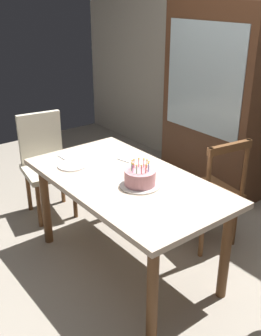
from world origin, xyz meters
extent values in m
plane|color=#9E9384|center=(0.00, 0.00, 0.00)|extent=(6.40, 6.40, 0.00)
cube|color=beige|center=(0.00, 0.00, 0.74)|extent=(1.55, 0.85, 0.04)
cylinder|color=brown|center=(-0.67, -0.32, 0.36)|extent=(0.07, 0.07, 0.72)
cylinder|color=brown|center=(0.67, -0.32, 0.36)|extent=(0.07, 0.07, 0.72)
cylinder|color=brown|center=(-0.67, 0.32, 0.36)|extent=(0.07, 0.07, 0.72)
cylinder|color=brown|center=(0.67, 0.32, 0.36)|extent=(0.07, 0.07, 0.72)
cylinder|color=silver|center=(0.15, 0.01, 0.76)|extent=(0.28, 0.28, 0.01)
cylinder|color=#D18C93|center=(0.15, 0.01, 0.82)|extent=(0.21, 0.21, 0.10)
cylinder|color=#E54C4C|center=(0.21, 0.01, 0.90)|extent=(0.01, 0.01, 0.05)
sphere|color=#FFC64C|center=(0.21, 0.01, 0.93)|extent=(0.01, 0.01, 0.01)
cylinder|color=#4C7FE5|center=(0.20, 0.04, 0.90)|extent=(0.01, 0.01, 0.05)
sphere|color=#FFC64C|center=(0.20, 0.04, 0.93)|extent=(0.01, 0.01, 0.01)
cylinder|color=yellow|center=(0.18, 0.05, 0.90)|extent=(0.01, 0.01, 0.05)
sphere|color=#FFC64C|center=(0.18, 0.05, 0.93)|extent=(0.01, 0.01, 0.01)
cylinder|color=#F2994C|center=(0.15, 0.06, 0.90)|extent=(0.01, 0.01, 0.05)
sphere|color=#FFC64C|center=(0.15, 0.06, 0.93)|extent=(0.01, 0.01, 0.01)
cylinder|color=#E54C4C|center=(0.12, 0.06, 0.90)|extent=(0.01, 0.01, 0.05)
sphere|color=#FFC64C|center=(0.12, 0.06, 0.93)|extent=(0.01, 0.01, 0.01)
cylinder|color=#E54C4C|center=(0.10, 0.04, 0.90)|extent=(0.01, 0.01, 0.05)
sphere|color=#FFC64C|center=(0.10, 0.04, 0.93)|extent=(0.01, 0.01, 0.01)
cylinder|color=#E54C4C|center=(0.09, 0.00, 0.90)|extent=(0.01, 0.01, 0.05)
sphere|color=#FFC64C|center=(0.09, 0.00, 0.93)|extent=(0.01, 0.01, 0.01)
cylinder|color=#D872CC|center=(0.09, -0.02, 0.90)|extent=(0.01, 0.01, 0.05)
sphere|color=#FFC64C|center=(0.09, -0.02, 0.93)|extent=(0.01, 0.01, 0.01)
cylinder|color=#66CC72|center=(0.12, -0.05, 0.90)|extent=(0.01, 0.01, 0.05)
sphere|color=#FFC64C|center=(0.12, -0.05, 0.93)|extent=(0.01, 0.01, 0.01)
cylinder|color=#D872CC|center=(0.14, -0.05, 0.90)|extent=(0.01, 0.01, 0.05)
sphere|color=#FFC64C|center=(0.14, -0.05, 0.93)|extent=(0.01, 0.01, 0.01)
cylinder|color=#66CC72|center=(0.17, -0.05, 0.90)|extent=(0.01, 0.01, 0.05)
sphere|color=#FFC64C|center=(0.17, -0.05, 0.93)|extent=(0.01, 0.01, 0.01)
cylinder|color=#E54C4C|center=(0.20, -0.02, 0.90)|extent=(0.01, 0.01, 0.05)
sphere|color=#FFC64C|center=(0.20, -0.02, 0.93)|extent=(0.01, 0.01, 0.01)
cylinder|color=white|center=(-0.43, -0.19, 0.76)|extent=(0.22, 0.22, 0.01)
cylinder|color=white|center=(-0.08, 0.19, 0.76)|extent=(0.22, 0.22, 0.01)
cube|color=silver|center=(-0.59, -0.17, 0.76)|extent=(0.18, 0.02, 0.01)
cube|color=silver|center=(-0.24, 0.18, 0.76)|extent=(0.18, 0.06, 0.01)
cube|color=brown|center=(0.13, 0.74, 0.45)|extent=(0.50, 0.50, 0.05)
cylinder|color=brown|center=(-0.02, 0.94, 0.21)|extent=(0.04, 0.04, 0.42)
cylinder|color=brown|center=(-0.07, 0.60, 0.21)|extent=(0.04, 0.04, 0.42)
cylinder|color=brown|center=(0.32, 0.88, 0.21)|extent=(0.04, 0.04, 0.42)
cylinder|color=brown|center=(0.27, 0.55, 0.21)|extent=(0.04, 0.04, 0.42)
cylinder|color=brown|center=(0.35, 0.89, 0.70)|extent=(0.04, 0.04, 0.50)
cylinder|color=brown|center=(0.29, 0.53, 0.70)|extent=(0.04, 0.04, 0.50)
cube|color=brown|center=(0.32, 0.71, 0.92)|extent=(0.10, 0.40, 0.06)
cube|color=beige|center=(-1.07, -0.08, 0.45)|extent=(0.51, 0.51, 0.05)
cylinder|color=brown|center=(-0.93, -0.27, 0.21)|extent=(0.04, 0.04, 0.42)
cylinder|color=brown|center=(-0.88, 0.06, 0.21)|extent=(0.04, 0.04, 0.42)
cylinder|color=brown|center=(-1.27, -0.22, 0.21)|extent=(0.04, 0.04, 0.42)
cylinder|color=brown|center=(-1.21, 0.12, 0.21)|extent=(0.04, 0.04, 0.42)
cube|color=beige|center=(-1.27, -0.04, 0.70)|extent=(0.11, 0.40, 0.50)
cube|color=#56331E|center=(-0.54, 1.56, 0.95)|extent=(1.10, 0.44, 1.90)
cube|color=silver|center=(-0.54, 1.34, 1.20)|extent=(0.94, 0.01, 1.04)
camera|label=1|loc=(2.03, -1.54, 1.98)|focal=42.70mm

